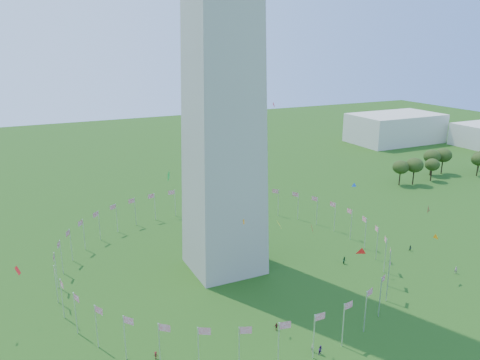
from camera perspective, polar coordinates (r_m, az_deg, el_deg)
name	(u,v)px	position (r m, az deg, el deg)	size (l,w,h in m)	color
flag_ring	(224,250)	(119.66, -1.94, -8.56)	(80.24, 80.24, 9.00)	silver
gov_building_east_a	(395,128)	(281.57, 18.37, 6.04)	(50.00, 30.00, 16.00)	beige
kites_aloft	(336,220)	(97.68, 11.66, -4.81)	(112.81, 76.68, 35.62)	red
tree_line_east	(437,166)	(212.32, 22.91, 1.56)	(53.15, 16.05, 11.03)	#304717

